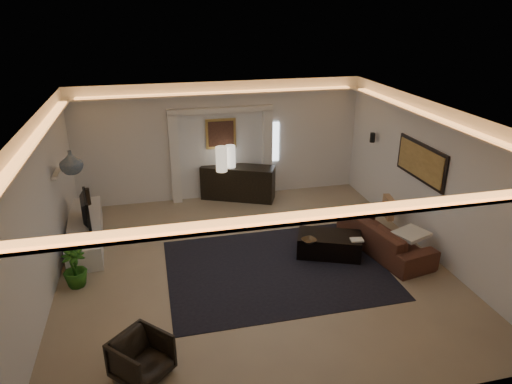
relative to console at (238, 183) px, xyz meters
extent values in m
plane|color=#9C8B6D|center=(-0.36, -3.25, -0.40)|extent=(7.00, 7.00, 0.00)
plane|color=white|center=(-0.36, -3.25, 2.50)|extent=(7.00, 7.00, 0.00)
plane|color=silver|center=(-0.36, 0.25, 1.05)|extent=(7.00, 0.00, 7.00)
plane|color=silver|center=(-0.36, -6.75, 1.05)|extent=(7.00, 0.00, 7.00)
plane|color=silver|center=(-3.86, -3.25, 1.05)|extent=(0.00, 7.00, 7.00)
plane|color=silver|center=(3.14, -3.25, 1.05)|extent=(0.00, 7.00, 7.00)
cube|color=silver|center=(-0.36, -3.25, 2.22)|extent=(7.00, 7.00, 0.04)
cube|color=white|center=(0.99, 0.23, 0.95)|extent=(0.25, 0.03, 1.00)
cube|color=black|center=(0.04, -3.45, -0.39)|extent=(4.00, 3.00, 0.01)
cube|color=silver|center=(-1.51, 0.15, 0.70)|extent=(0.22, 0.20, 2.20)
cube|color=silver|center=(0.79, 0.15, 0.70)|extent=(0.22, 0.20, 2.20)
cube|color=silver|center=(-0.36, 0.15, 1.85)|extent=(2.52, 0.20, 0.12)
cube|color=tan|center=(-0.36, 0.22, 1.25)|extent=(0.74, 0.04, 0.74)
cube|color=#4C2D1E|center=(-0.36, 0.19, 1.25)|extent=(0.62, 0.02, 0.62)
cube|color=black|center=(3.11, -2.95, 1.30)|extent=(0.04, 1.64, 0.74)
cube|color=tan|center=(3.08, -2.95, 1.30)|extent=(0.02, 1.50, 0.62)
cylinder|color=black|center=(3.02, -1.05, 1.28)|extent=(0.12, 0.12, 0.22)
cube|color=silver|center=(-3.80, -1.85, 1.25)|extent=(0.10, 0.55, 0.04)
cube|color=black|center=(0.00, 0.00, 0.00)|extent=(1.88, 1.25, 0.90)
cylinder|color=beige|center=(-0.44, -0.25, 0.69)|extent=(0.29, 0.29, 0.60)
cylinder|color=white|center=(-0.18, 0.00, 0.69)|extent=(0.32, 0.32, 0.55)
cube|color=silver|center=(-3.51, -1.51, -0.18)|extent=(0.85, 2.62, 0.48)
imported|color=black|center=(-3.51, -1.61, 0.35)|extent=(1.03, 0.30, 0.59)
cylinder|color=black|center=(-3.51, -0.65, 0.24)|extent=(0.17, 0.17, 0.38)
imported|color=#45626F|center=(-3.50, -1.97, 1.49)|extent=(0.49, 0.49, 0.44)
imported|color=#205413|center=(-3.51, -3.17, -0.04)|extent=(0.50, 0.50, 0.72)
imported|color=black|center=(2.31, -3.28, -0.09)|extent=(2.24, 1.22, 0.62)
cube|color=white|center=(2.61, -3.70, 0.15)|extent=(0.75, 0.69, 0.07)
cube|color=tan|center=(2.79, -2.49, 0.15)|extent=(0.22, 0.47, 0.45)
cube|color=black|center=(1.18, -3.17, -0.20)|extent=(1.37, 1.07, 0.45)
imported|color=#3B2D1C|center=(0.69, -3.36, 0.04)|extent=(0.34, 0.34, 0.07)
cube|color=beige|center=(1.60, -3.50, 0.02)|extent=(0.26, 0.21, 0.03)
imported|color=black|center=(-2.40, -5.60, -0.10)|extent=(0.93, 0.93, 0.61)
camera|label=1|loc=(-2.03, -10.53, 4.20)|focal=32.19mm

